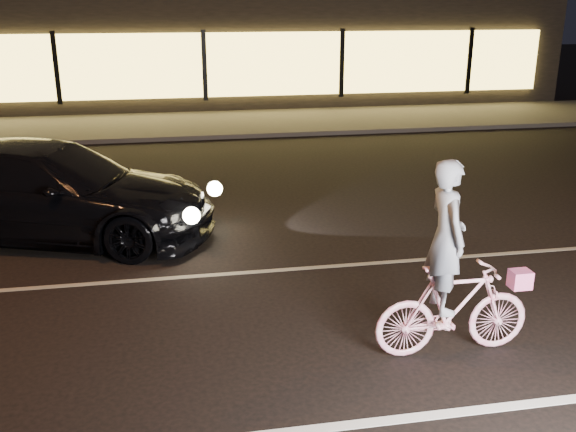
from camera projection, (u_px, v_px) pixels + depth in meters
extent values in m
plane|color=black|center=(290.00, 343.00, 7.03)|extent=(90.00, 90.00, 0.00)
cube|color=silver|center=(321.00, 428.00, 5.63)|extent=(60.00, 0.12, 0.01)
cube|color=gray|center=(263.00, 271.00, 8.89)|extent=(60.00, 0.10, 0.01)
cube|color=#383533|center=(210.00, 124.00, 19.12)|extent=(30.00, 4.00, 0.12)
cube|color=black|center=(197.00, 44.00, 24.09)|extent=(25.00, 8.00, 4.00)
cube|color=#FFD459|center=(204.00, 65.00, 20.40)|extent=(23.00, 0.15, 2.00)
cube|color=black|center=(56.00, 68.00, 19.56)|extent=(0.15, 0.08, 2.20)
cube|color=black|center=(204.00, 66.00, 20.33)|extent=(0.15, 0.08, 2.20)
cube|color=black|center=(342.00, 63.00, 21.10)|extent=(0.15, 0.08, 2.20)
cube|color=black|center=(469.00, 61.00, 21.87)|extent=(0.15, 0.08, 2.20)
imported|color=#EC477A|center=(453.00, 309.00, 6.70)|extent=(1.69, 0.48, 1.01)
imported|color=silver|center=(446.00, 237.00, 6.41)|extent=(0.38, 0.58, 1.59)
cube|color=#FF5091|center=(520.00, 279.00, 6.73)|extent=(0.21, 0.17, 0.19)
imported|color=black|center=(49.00, 191.00, 9.99)|extent=(5.54, 3.58, 1.49)
sphere|color=#FFF2BF|center=(215.00, 189.00, 10.34)|extent=(0.25, 0.25, 0.25)
sphere|color=#FFF2BF|center=(192.00, 216.00, 9.05)|extent=(0.25, 0.25, 0.25)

